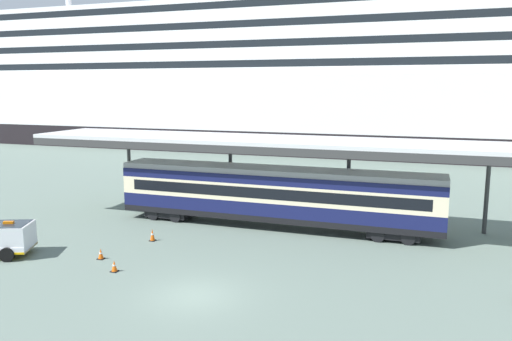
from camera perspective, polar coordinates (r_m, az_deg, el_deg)
ground_plane at (r=23.87m, az=-7.00°, el=-13.96°), size 400.00×400.00×0.00m
cruise_ship at (r=80.95m, az=0.03°, el=10.20°), size 125.99×22.05×32.81m
platform_canopy at (r=33.76m, az=2.39°, el=3.24°), size 35.75×5.91×6.04m
train_carriage at (r=33.93m, az=2.15°, el=-2.71°), size 21.96×2.81×4.11m
traffic_cone_near at (r=27.41m, az=-15.84°, el=-10.44°), size 0.36×0.36×0.61m
traffic_cone_mid at (r=32.04m, az=-11.72°, el=-7.21°), size 0.36×0.36×0.76m
traffic_cone_far at (r=29.52m, az=-17.26°, el=-9.07°), size 0.36×0.36×0.60m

